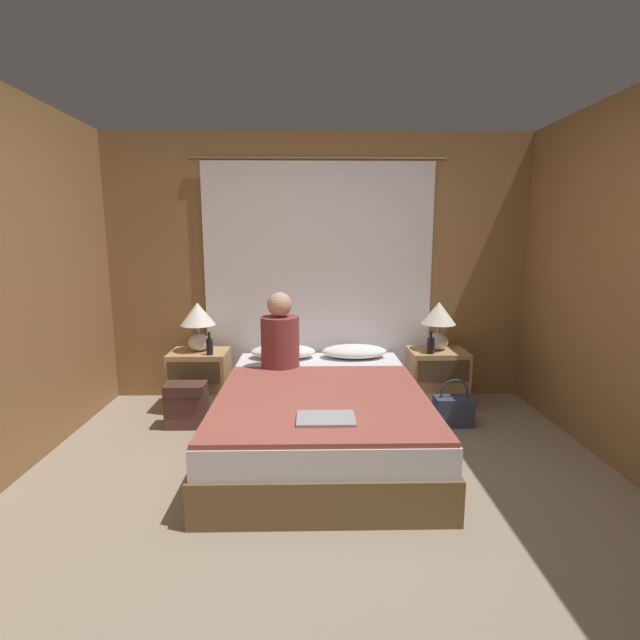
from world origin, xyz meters
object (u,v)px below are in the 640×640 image
Objects in this scene: laptop_on_bed at (326,419)px; pillow_right at (354,351)px; handbag_on_floor at (453,410)px; bed at (321,416)px; lamp_right at (438,319)px; pillow_left at (283,352)px; nightstand_right at (437,378)px; beer_bottle_on_right_stand at (431,345)px; backpack_on_floor at (186,402)px; nightstand_left at (200,380)px; lamp_left at (198,320)px; beer_bottle_on_left_stand at (210,346)px; person_left_in_bed at (280,337)px.

pillow_right is at bearing 78.47° from laptop_on_bed.
pillow_right is 1.49× the size of handbag_on_floor.
bed is at bearing -111.19° from pillow_right.
pillow_left is (-1.41, 0.02, -0.30)m from lamp_right.
nightstand_right is 2.63× the size of beer_bottle_on_right_stand.
lamp_right is at bearing 11.83° from backpack_on_floor.
lamp_right is 2.18× the size of beer_bottle_on_right_stand.
nightstand_left is 2.10m from beer_bottle_on_right_stand.
handbag_on_floor is at bearing -86.47° from nightstand_right.
lamp_right is at bearing 0.77° from nightstand_left.
nightstand_right is at bearing 49.45° from beer_bottle_on_right_stand.
lamp_left reaches higher than beer_bottle_on_right_stand.
beer_bottle_on_left_stand is at bearing 171.15° from handbag_on_floor.
beer_bottle_on_left_stand is at bearing -164.95° from pillow_left.
nightstand_left is 0.90× the size of pillow_right.
backpack_on_floor is 0.93× the size of handbag_on_floor.
backpack_on_floor is at bearing -91.96° from lamp_left.
beer_bottle_on_right_stand reaches higher than pillow_right.
lamp_left is 1.45m from pillow_right.
nightstand_right is 0.46m from handbag_on_floor.
lamp_left reaches higher than pillow_right.
nightstand_right is at bearing 0.00° from nightstand_left.
beer_bottle_on_left_stand reaches higher than nightstand_right.
nightstand_left is at bearing 143.82° from bed.
beer_bottle_on_left_stand is 0.59× the size of laptop_on_bed.
lamp_left reaches higher than beer_bottle_on_left_stand.
nightstand_left is 0.80m from pillow_left.
pillow_right is at bearing 0.92° from lamp_left.
backpack_on_floor is at bearing -92.09° from nightstand_left.
lamp_left is 0.28m from beer_bottle_on_left_stand.
pillow_left is at bearing 177.90° from nightstand_right.
laptop_on_bed is (-0.31, -1.54, -0.02)m from pillow_right.
beer_bottle_on_right_stand is (0.66, -0.17, 0.10)m from pillow_right.
backpack_on_floor is at bearing 179.70° from handbag_on_floor.
bed is 5.29× the size of handbag_on_floor.
beer_bottle_on_left_stand reaches higher than bed.
beer_bottle_on_left_stand reaches higher than pillow_right.
handbag_on_floor is at bearing -11.33° from nightstand_left.
nightstand_left is at bearing -90.00° from lamp_left.
nightstand_left is at bearing 176.75° from beer_bottle_on_right_stand.
bed is 10.35× the size of beer_bottle_on_left_stand.
nightstand_right reaches higher than backpack_on_floor.
beer_bottle_on_left_stand is at bearing 65.40° from backpack_on_floor.
handbag_on_floor is at bearing -8.85° from beer_bottle_on_left_stand.
beer_bottle_on_left_stand is at bearing -176.70° from nightstand_right.
person_left_in_bed is at bearing -172.03° from beer_bottle_on_right_stand.
handbag_on_floor is at bearing 17.62° from bed.
person_left_in_bed is 1.88× the size of laptop_on_bed.
beer_bottle_on_right_stand is (-0.10, -0.15, -0.20)m from lamp_right.
nightstand_left is at bearing 126.41° from laptop_on_bed.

